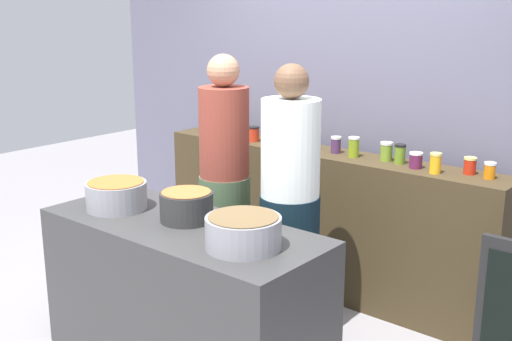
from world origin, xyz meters
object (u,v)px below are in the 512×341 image
Objects in this scene: preserve_jar_3 at (282,136)px; preserve_jar_9 at (416,160)px; cooking_pot_right at (243,232)px; cook_with_tongs at (225,199)px; preserve_jar_2 at (254,134)px; preserve_jar_7 at (386,151)px; preserve_jar_4 at (311,141)px; preserve_jar_12 at (490,170)px; preserve_jar_10 at (435,163)px; preserve_jar_11 at (470,166)px; preserve_jar_5 at (336,145)px; cooking_pot_center at (187,206)px; preserve_jar_1 at (238,131)px; preserve_jar_6 at (354,147)px; preserve_jar_0 at (224,126)px; cooking_pot_left at (117,195)px; preserve_jar_8 at (400,154)px; cook_in_cap at (290,221)px.

preserve_jar_9 is (1.11, -0.05, -0.00)m from preserve_jar_3.
cook_with_tongs is (-0.78, 0.72, -0.15)m from cooking_pot_right.
preserve_jar_2 is 1.09m from preserve_jar_7.
preserve_jar_4 is 1.30m from preserve_jar_12.
preserve_jar_10 reaches higher than preserve_jar_11.
preserve_jar_5 is 0.39× the size of cooking_pot_center.
preserve_jar_1 is 0.87m from cook_with_tongs.
cook_with_tongs is (-0.17, -0.74, -0.30)m from preserve_jar_4.
preserve_jar_6 is 0.08× the size of cook_with_tongs.
preserve_jar_2 is (0.35, -0.05, -0.01)m from preserve_jar_0.
preserve_jar_12 is 2.24m from cooking_pot_left.
cooking_pot_center is 0.78× the size of cooking_pot_right.
preserve_jar_6 is at bearing -9.14° from preserve_jar_5.
preserve_jar_8 is 1.27× the size of preserve_jar_9.
preserve_jar_7 reaches higher than preserve_jar_5.
cooking_pot_right is (0.24, -1.44, -0.16)m from preserve_jar_6.
cooking_pot_center is at bearing -110.02° from preserve_jar_7.
preserve_jar_9 is (0.63, -0.04, -0.01)m from preserve_jar_5.
preserve_jar_9 is (0.84, -0.04, -0.01)m from preserve_jar_4.
preserve_jar_0 reaches higher than preserve_jar_4.
preserve_jar_8 reaches higher than preserve_jar_12.
preserve_jar_9 is at bearing 34.91° from cook_with_tongs.
cooking_pot_right is (0.89, -1.48, -0.14)m from preserve_jar_3.
preserve_jar_2 is 0.86m from preserve_jar_6.
preserve_jar_7 reaches higher than preserve_jar_11.
preserve_jar_3 is at bearing -179.22° from preserve_jar_7.
preserve_jar_0 is at bearing -179.45° from preserve_jar_4.
preserve_jar_1 is at bearing -175.45° from preserve_jar_7.
cook_in_cap is (0.40, -0.79, -0.32)m from preserve_jar_4.
preserve_jar_6 reaches higher than preserve_jar_4.
cook_in_cap is (-0.21, 0.67, -0.17)m from cooking_pot_right.
preserve_jar_10 is 0.07× the size of cook_in_cap.
cooking_pot_left is (-1.23, -1.43, -0.14)m from preserve_jar_9.
cooking_pot_left is at bearing 179.98° from cooking_pot_right.
preserve_jar_6 is 1.08× the size of preserve_jar_10.
preserve_jar_4 is 0.82m from cook_with_tongs.
preserve_jar_7 is at bearing 11.24° from preserve_jar_6.
preserve_jar_0 is 1.17× the size of preserve_jar_2.
preserve_jar_12 is at bearing 27.16° from cook_with_tongs.
preserve_jar_1 is 1.20× the size of preserve_jar_11.
preserve_jar_3 is at bearing 85.70° from cooking_pot_left.
preserve_jar_4 reaches higher than preserve_jar_2.
preserve_jar_4 is at bearing 94.01° from cooking_pot_center.
preserve_jar_11 is at bearing 1.95° from preserve_jar_4.
preserve_jar_11 is (0.46, 0.03, -0.01)m from preserve_jar_8.
preserve_jar_7 is at bearing -178.58° from preserve_jar_11.
cook_with_tongs reaches higher than preserve_jar_3.
preserve_jar_7 reaches higher than preserve_jar_3.
preserve_jar_4 is at bearing -178.05° from preserve_jar_11.
preserve_jar_10 is at bearing 74.67° from cooking_pot_right.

